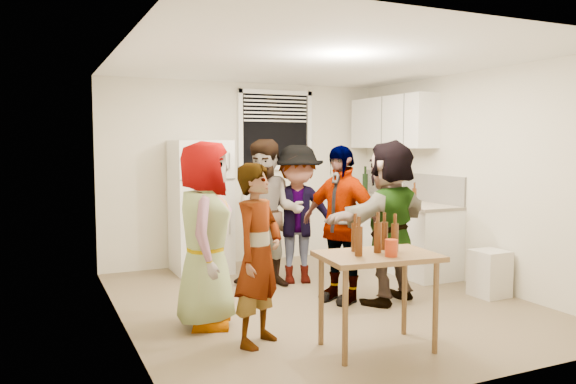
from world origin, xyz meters
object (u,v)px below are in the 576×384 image
serving_table (377,348)px  guest_grey (206,325)px  kettle (388,200)px  wine_bottle (365,195)px  beer_bottle_table (377,253)px  guest_orange (388,301)px  guest_black (340,301)px  beer_bottle_counter (414,205)px  guest_back_left (269,286)px  guest_stripe (259,343)px  refrigerator (201,206)px  blue_cup (406,206)px  guest_back_right (297,282)px  trash_bin (490,274)px  red_cup (391,256)px

serving_table → guest_grey: (-1.09, 1.14, 0.00)m
kettle → wine_bottle: size_ratio=0.75×
beer_bottle_table → kettle: bearing=53.7°
wine_bottle → guest_orange: (-1.10, -2.20, -0.90)m
guest_black → beer_bottle_counter: bearing=89.1°
guest_grey → guest_orange: bearing=-69.6°
guest_back_left → guest_black: size_ratio=1.04×
guest_stripe → guest_grey: bearing=75.7°
guest_grey → guest_back_left: guest_back_left is taller
beer_bottle_table → guest_orange: beer_bottle_table is taller
beer_bottle_counter → guest_back_left: size_ratio=0.12×
refrigerator → blue_cup: (2.19, -1.41, 0.05)m
guest_stripe → guest_back_left: guest_back_left is taller
blue_cup → guest_back_right: bearing=164.2°
serving_table → guest_black: 1.41m
refrigerator → blue_cup: refrigerator is taller
wine_bottle → beer_bottle_counter: bearing=-96.3°
kettle → trash_bin: (0.12, -1.75, -0.65)m
beer_bottle_counter → trash_bin: beer_bottle_counter is taller
beer_bottle_counter → guest_grey: bearing=-164.9°
beer_bottle_counter → guest_black: 1.76m
guest_stripe → guest_back_left: 1.90m
trash_bin → red_cup: size_ratio=3.76×
wine_bottle → red_cup: bearing=-119.5°
serving_table → guest_orange: serving_table is taller
kettle → guest_back_right: (-1.51, -0.32, -0.90)m
blue_cup → trash_bin: blue_cup is taller
refrigerator → serving_table: refrigerator is taller
wine_bottle → guest_grey: 3.85m
serving_table → guest_grey: serving_table is taller
kettle → guest_back_right: bearing=169.7°
beer_bottle_table → red_cup: (0.01, -0.18, 0.00)m
kettle → guest_back_right: 1.79m
guest_grey → guest_orange: 1.97m
beer_bottle_counter → red_cup: size_ratio=1.55×
red_cup → guest_back_left: bearing=91.2°
beer_bottle_counter → guest_stripe: 3.14m
guest_back_left → guest_back_right: size_ratio=1.04×
guest_grey → guest_back_left: bearing=-23.1°
guest_grey → guest_black: guest_grey is taller
red_cup → guest_grey: 1.87m
guest_orange → guest_back_left: bearing=-72.6°
beer_bottle_counter → guest_black: size_ratio=0.13×
blue_cup → guest_orange: size_ratio=0.07×
red_cup → guest_black: (0.40, 1.48, -0.78)m
blue_cup → guest_black: blue_cup is taller
beer_bottle_table → red_cup: 0.18m
beer_bottle_counter → guest_stripe: bearing=-151.8°
guest_back_right → kettle: bearing=29.9°
refrigerator → guest_back_left: 1.45m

